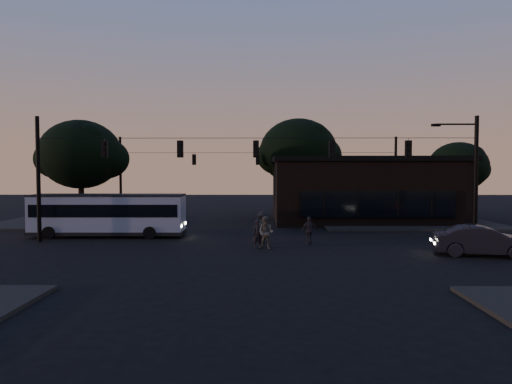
{
  "coord_description": "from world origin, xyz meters",
  "views": [
    {
      "loc": [
        0.26,
        -23.07,
        4.21
      ],
      "look_at": [
        0.0,
        4.0,
        3.0
      ],
      "focal_mm": 32.0,
      "sensor_mm": 36.0,
      "label": 1
    }
  ],
  "objects_px": {
    "building": "(362,189)",
    "pedestrian_c": "(309,231)",
    "pedestrian_a": "(258,234)",
    "car": "(483,241)",
    "bus": "(108,213)",
    "pedestrian_b": "(266,233)",
    "pedestrian_d": "(263,227)"
  },
  "relations": [
    {
      "from": "building",
      "to": "bus",
      "type": "xyz_separation_m",
      "value": [
        -18.56,
        -9.8,
        -1.16
      ]
    },
    {
      "from": "pedestrian_b",
      "to": "pedestrian_c",
      "type": "xyz_separation_m",
      "value": [
        2.52,
        1.52,
        -0.09
      ]
    },
    {
      "from": "pedestrian_b",
      "to": "pedestrian_a",
      "type": "bearing_deg",
      "value": 158.55
    },
    {
      "from": "bus",
      "to": "pedestrian_b",
      "type": "relative_size",
      "value": 5.48
    },
    {
      "from": "car",
      "to": "pedestrian_b",
      "type": "relative_size",
      "value": 2.58
    },
    {
      "from": "building",
      "to": "pedestrian_c",
      "type": "distance_m",
      "value": 14.26
    },
    {
      "from": "pedestrian_b",
      "to": "bus",
      "type": "bearing_deg",
      "value": 178.77
    },
    {
      "from": "pedestrian_b",
      "to": "building",
      "type": "bearing_deg",
      "value": 82.57
    },
    {
      "from": "car",
      "to": "pedestrian_a",
      "type": "distance_m",
      "value": 11.5
    },
    {
      "from": "bus",
      "to": "pedestrian_a",
      "type": "relative_size",
      "value": 6.35
    },
    {
      "from": "bus",
      "to": "pedestrian_b",
      "type": "height_order",
      "value": "bus"
    },
    {
      "from": "bus",
      "to": "pedestrian_d",
      "type": "xyz_separation_m",
      "value": [
        9.96,
        -2.59,
        -0.59
      ]
    },
    {
      "from": "pedestrian_c",
      "to": "building",
      "type": "bearing_deg",
      "value": -126.17
    },
    {
      "from": "building",
      "to": "pedestrian_d",
      "type": "xyz_separation_m",
      "value": [
        -8.6,
        -12.4,
        -1.75
      ]
    },
    {
      "from": "bus",
      "to": "pedestrian_c",
      "type": "bearing_deg",
      "value": -14.06
    },
    {
      "from": "pedestrian_b",
      "to": "pedestrian_d",
      "type": "distance_m",
      "value": 1.97
    },
    {
      "from": "building",
      "to": "pedestrian_c",
      "type": "height_order",
      "value": "building"
    },
    {
      "from": "building",
      "to": "pedestrian_c",
      "type": "bearing_deg",
      "value": -114.75
    },
    {
      "from": "pedestrian_c",
      "to": "pedestrian_a",
      "type": "bearing_deg",
      "value": 8.59
    },
    {
      "from": "car",
      "to": "pedestrian_c",
      "type": "bearing_deg",
      "value": 79.48
    },
    {
      "from": "bus",
      "to": "pedestrian_b",
      "type": "xyz_separation_m",
      "value": [
        10.12,
        -4.56,
        -0.65
      ]
    },
    {
      "from": "car",
      "to": "pedestrian_b",
      "type": "height_order",
      "value": "pedestrian_b"
    },
    {
      "from": "building",
      "to": "pedestrian_d",
      "type": "height_order",
      "value": "building"
    },
    {
      "from": "pedestrian_c",
      "to": "car",
      "type": "bearing_deg",
      "value": 145.47
    },
    {
      "from": "building",
      "to": "pedestrian_a",
      "type": "relative_size",
      "value": 9.97
    },
    {
      "from": "pedestrian_d",
      "to": "car",
      "type": "bearing_deg",
      "value": -174.32
    },
    {
      "from": "pedestrian_a",
      "to": "pedestrian_b",
      "type": "distance_m",
      "value": 0.64
    },
    {
      "from": "pedestrian_d",
      "to": "building",
      "type": "bearing_deg",
      "value": -99.15
    },
    {
      "from": "pedestrian_b",
      "to": "pedestrian_c",
      "type": "height_order",
      "value": "pedestrian_b"
    },
    {
      "from": "pedestrian_a",
      "to": "pedestrian_c",
      "type": "height_order",
      "value": "pedestrian_c"
    },
    {
      "from": "building",
      "to": "pedestrian_b",
      "type": "height_order",
      "value": "building"
    },
    {
      "from": "building",
      "to": "pedestrian_b",
      "type": "bearing_deg",
      "value": -120.44
    }
  ]
}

